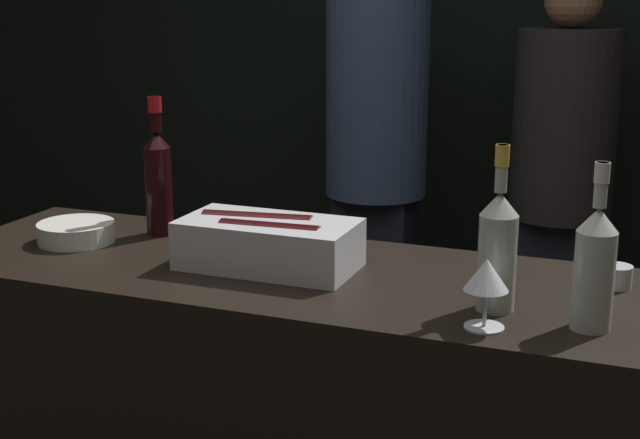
% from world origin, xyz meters
% --- Properties ---
extents(wall_back_chalkboard, '(6.40, 0.06, 2.80)m').
position_xyz_m(wall_back_chalkboard, '(0.00, 2.34, 1.40)').
color(wall_back_chalkboard, black).
rests_on(wall_back_chalkboard, ground_plane).
extents(ice_bin_with_bottles, '(0.42, 0.22, 0.12)m').
position_xyz_m(ice_bin_with_bottles, '(-0.12, 0.30, 1.02)').
color(ice_bin_with_bottles, silver).
rests_on(ice_bin_with_bottles, bar_counter).
extents(bowl_white, '(0.20, 0.20, 0.05)m').
position_xyz_m(bowl_white, '(-0.68, 0.32, 0.98)').
color(bowl_white, silver).
rests_on(bowl_white, bar_counter).
extents(wine_glass, '(0.09, 0.09, 0.14)m').
position_xyz_m(wine_glass, '(0.44, 0.10, 1.06)').
color(wine_glass, silver).
rests_on(wine_glass, bar_counter).
extents(candle_votive, '(0.07, 0.07, 0.05)m').
position_xyz_m(candle_votive, '(0.67, 0.45, 0.98)').
color(candle_votive, silver).
rests_on(candle_votive, bar_counter).
extents(red_wine_bottle_tall, '(0.07, 0.07, 0.37)m').
position_xyz_m(red_wine_bottle_tall, '(-0.51, 0.46, 1.11)').
color(red_wine_bottle_tall, black).
rests_on(red_wine_bottle_tall, bar_counter).
extents(white_wine_bottle, '(0.08, 0.08, 0.33)m').
position_xyz_m(white_wine_bottle, '(0.64, 0.17, 1.09)').
color(white_wine_bottle, '#B2B7AD').
rests_on(white_wine_bottle, bar_counter).
extents(rose_wine_bottle, '(0.08, 0.08, 0.35)m').
position_xyz_m(rose_wine_bottle, '(0.44, 0.21, 1.09)').
color(rose_wine_bottle, '#9EA899').
rests_on(rose_wine_bottle, bar_counter).
extents(person_in_hoodie, '(0.39, 0.39, 1.77)m').
position_xyz_m(person_in_hoodie, '(-0.30, 1.71, 0.98)').
color(person_in_hoodie, black).
rests_on(person_in_hoodie, ground_plane).
extents(person_blond_tee, '(0.38, 0.38, 1.67)m').
position_xyz_m(person_blond_tee, '(0.39, 1.86, 0.92)').
color(person_blond_tee, black).
rests_on(person_blond_tee, ground_plane).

